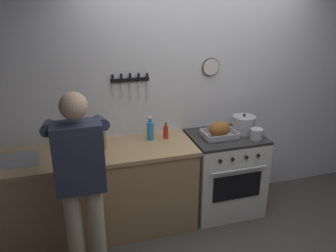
# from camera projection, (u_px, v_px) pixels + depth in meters

# --- Properties ---
(wall_back) EXTENTS (6.00, 0.13, 2.60)m
(wall_back) POSITION_uv_depth(u_px,v_px,m) (196.00, 92.00, 3.86)
(wall_back) COLOR silver
(wall_back) RESTS_ON ground
(counter_block) EXTENTS (2.03, 0.65, 0.90)m
(counter_block) POSITION_uv_depth(u_px,v_px,m) (93.00, 192.00, 3.52)
(counter_block) COLOR tan
(counter_block) RESTS_ON ground
(stove) EXTENTS (0.76, 0.67, 0.90)m
(stove) POSITION_uv_depth(u_px,v_px,m) (224.00, 173.00, 3.91)
(stove) COLOR white
(stove) RESTS_ON ground
(person_cook) EXTENTS (0.51, 0.63, 1.66)m
(person_cook) POSITION_uv_depth(u_px,v_px,m) (81.00, 178.00, 2.80)
(person_cook) COLOR #C6B793
(person_cook) RESTS_ON ground
(roasting_pan) EXTENTS (0.35, 0.26, 0.17)m
(roasting_pan) POSITION_uv_depth(u_px,v_px,m) (220.00, 130.00, 3.67)
(roasting_pan) COLOR #B7B7BC
(roasting_pan) RESTS_ON stove
(stock_pot) EXTENTS (0.25, 0.25, 0.21)m
(stock_pot) POSITION_uv_depth(u_px,v_px,m) (244.00, 124.00, 3.79)
(stock_pot) COLOR #B7B7BC
(stock_pot) RESTS_ON stove
(saucepan) EXTENTS (0.13, 0.13, 0.11)m
(saucepan) POSITION_uv_depth(u_px,v_px,m) (256.00, 134.00, 3.63)
(saucepan) COLOR #B7B7BC
(saucepan) RESTS_ON stove
(cutting_board) EXTENTS (0.36, 0.24, 0.02)m
(cutting_board) POSITION_uv_depth(u_px,v_px,m) (80.00, 153.00, 3.31)
(cutting_board) COLOR tan
(cutting_board) RESTS_ON counter_block
(bottle_dish_soap) EXTENTS (0.07, 0.07, 0.25)m
(bottle_dish_soap) POSITION_uv_depth(u_px,v_px,m) (150.00, 130.00, 3.60)
(bottle_dish_soap) COLOR #338CCC
(bottle_dish_soap) RESTS_ON counter_block
(bottle_cooking_oil) EXTENTS (0.08, 0.08, 0.25)m
(bottle_cooking_oil) POSITION_uv_depth(u_px,v_px,m) (73.00, 139.00, 3.37)
(bottle_cooking_oil) COLOR gold
(bottle_cooking_oil) RESTS_ON counter_block
(bottle_wine_red) EXTENTS (0.07, 0.07, 0.33)m
(bottle_wine_red) POSITION_uv_depth(u_px,v_px,m) (80.00, 132.00, 3.46)
(bottle_wine_red) COLOR #47141E
(bottle_wine_red) RESTS_ON counter_block
(bottle_hot_sauce) EXTENTS (0.05, 0.05, 0.17)m
(bottle_hot_sauce) POSITION_uv_depth(u_px,v_px,m) (166.00, 132.00, 3.65)
(bottle_hot_sauce) COLOR red
(bottle_hot_sauce) RESTS_ON counter_block
(bottle_vinegar) EXTENTS (0.06, 0.06, 0.24)m
(bottle_vinegar) POSITION_uv_depth(u_px,v_px,m) (103.00, 139.00, 3.39)
(bottle_vinegar) COLOR #997F4C
(bottle_vinegar) RESTS_ON counter_block
(bottle_soy_sauce) EXTENTS (0.06, 0.06, 0.18)m
(bottle_soy_sauce) POSITION_uv_depth(u_px,v_px,m) (62.00, 138.00, 3.49)
(bottle_soy_sauce) COLOR black
(bottle_soy_sauce) RESTS_ON counter_block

